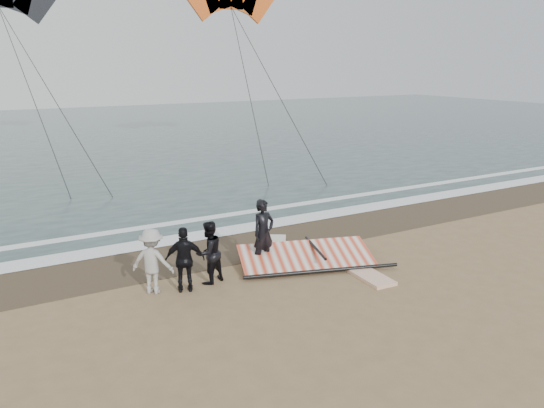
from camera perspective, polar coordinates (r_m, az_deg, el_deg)
The scene contains 11 objects.
ground at distance 13.17m, azimuth 10.20°, elevation -9.17°, with size 120.00×120.00×0.00m, color #8C704C.
sea at distance 43.21m, azimuth -18.95°, elevation 7.08°, with size 120.00×54.00×0.02m, color #233838.
wet_sand at distance 16.62m, azimuth 0.31°, elevation -3.74°, with size 120.00×2.80×0.01m, color #4C3D2B.
foam_near at distance 17.78m, azimuth -1.93°, elevation -2.41°, with size 120.00×0.90×0.01m, color white.
foam_far at distance 19.24m, azimuth -4.28°, elevation -1.09°, with size 120.00×0.45×0.01m, color white.
man_main at distance 14.20m, azimuth -0.93°, elevation -3.13°, with size 0.67×0.44×1.84m, color black.
board_white at distance 14.22m, azimuth 9.49°, elevation -7.09°, with size 0.63×2.25×0.09m, color silver.
board_cream at distance 15.60m, azimuth 0.26°, elevation -4.83°, with size 0.63×2.37×0.10m, color beige.
trio_cluster at distance 12.97m, azimuth -9.94°, elevation -5.73°, with size 2.45×1.20×1.61m.
sail_rig at distance 14.54m, azimuth 3.16°, elevation -5.75°, with size 4.01×2.67×0.49m.
kite_red at distance 32.84m, azimuth -4.45°, elevation 21.00°, with size 6.50×5.48×13.68m.
Camera 1 is at (-7.82, -9.16, 5.33)m, focal length 35.00 mm.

